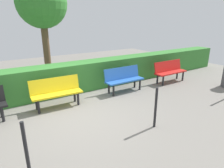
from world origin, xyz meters
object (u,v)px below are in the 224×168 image
at_px(bench_blue, 124,78).
at_px(bench_red, 170,70).
at_px(tree_near, 42,4).
at_px(bench_yellow, 56,91).

bearing_deg(bench_blue, bench_red, 176.99).
relative_size(bench_red, bench_blue, 1.03).
distance_m(bench_red, bench_blue, 2.26).
height_order(bench_red, bench_blue, same).
height_order(bench_blue, tree_near, tree_near).
relative_size(bench_red, tree_near, 0.37).
distance_m(bench_yellow, tree_near, 3.80).
bearing_deg(bench_yellow, tree_near, -98.66).
bearing_deg(bench_red, tree_near, -35.04).
relative_size(bench_blue, tree_near, 0.36).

